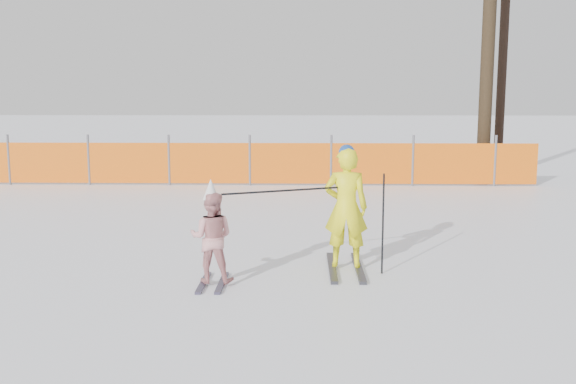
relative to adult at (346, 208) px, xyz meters
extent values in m
plane|color=white|center=(-0.74, -0.46, -0.80)|extent=(120.00, 120.00, 0.00)
cube|color=black|center=(-0.17, 0.00, -0.78)|extent=(0.09, 1.40, 0.04)
cube|color=black|center=(0.17, 0.00, -0.78)|extent=(0.09, 1.40, 0.04)
imported|color=#FFF715|center=(0.00, 0.00, 0.01)|extent=(0.59, 0.41, 1.53)
sphere|color=navy|center=(0.00, 0.00, 0.71)|extent=(0.20, 0.20, 0.20)
cube|color=black|center=(-1.73, -0.70, -0.79)|extent=(0.09, 0.84, 0.03)
cube|color=black|center=(-1.51, -0.70, -0.79)|extent=(0.09, 0.84, 0.03)
imported|color=#D98D8E|center=(-1.62, -0.70, -0.23)|extent=(0.55, 0.45, 1.08)
cone|color=silver|center=(-1.62, -0.70, 0.34)|extent=(0.19, 0.19, 0.24)
cylinder|color=black|center=(0.45, -0.20, -0.16)|extent=(0.02, 0.02, 1.27)
cylinder|color=black|center=(-0.81, -0.35, 0.27)|extent=(1.40, 0.62, 0.02)
cylinder|color=#595960|center=(-7.86, 7.62, -0.18)|extent=(0.06, 0.06, 1.25)
cylinder|color=#595960|center=(-5.86, 7.62, -0.18)|extent=(0.06, 0.06, 1.25)
cylinder|color=#595960|center=(-3.86, 7.62, -0.18)|extent=(0.06, 0.06, 1.25)
cylinder|color=#595960|center=(-1.86, 7.62, -0.18)|extent=(0.06, 0.06, 1.25)
cylinder|color=#595960|center=(0.14, 7.62, -0.18)|extent=(0.06, 0.06, 1.25)
cylinder|color=#595960|center=(2.14, 7.62, -0.18)|extent=(0.06, 0.06, 1.25)
cylinder|color=#595960|center=(4.14, 7.62, -0.18)|extent=(0.06, 0.06, 1.25)
cube|color=orange|center=(-2.35, 7.62, -0.25)|extent=(15.03, 0.02, 1.00)
cylinder|color=#2F2214|center=(4.06, 8.40, 2.85)|extent=(0.33, 0.33, 7.30)
cylinder|color=black|center=(4.79, 9.58, 1.96)|extent=(0.24, 0.24, 5.52)
camera|label=1|loc=(-0.55, -8.06, 1.44)|focal=40.00mm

